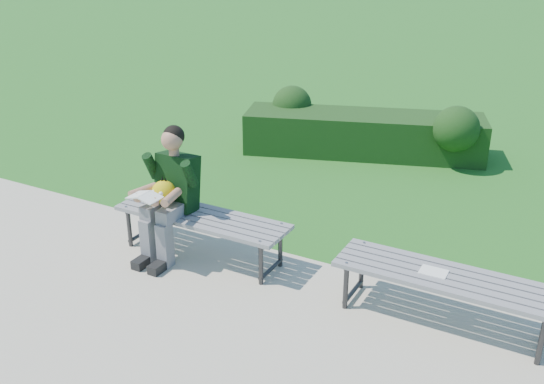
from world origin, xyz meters
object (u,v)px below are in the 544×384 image
at_px(hedge, 365,130).
at_px(bench_right, 445,281).
at_px(paper_sheet, 434,272).
at_px(bench_left, 202,220).
at_px(seated_boy, 169,190).

relative_size(hedge, bench_right, 1.98).
height_order(bench_right, paper_sheet, bench_right).
height_order(bench_left, seated_boy, seated_boy).
xyz_separation_m(seated_boy, paper_sheet, (2.59, 0.10, -0.24)).
xyz_separation_m(hedge, seated_boy, (-0.58, -3.88, 0.36)).
height_order(hedge, bench_right, hedge).
xyz_separation_m(bench_right, seated_boy, (-2.69, -0.10, 0.30)).
bearing_deg(hedge, seated_boy, -98.56).
height_order(hedge, seated_boy, seated_boy).
bearing_deg(hedge, bench_left, -94.29).
distance_m(hedge, seated_boy, 3.94).
distance_m(hedge, paper_sheet, 4.28).
distance_m(bench_right, seated_boy, 2.71).
xyz_separation_m(bench_right, paper_sheet, (-0.10, -0.00, 0.06)).
relative_size(bench_right, seated_boy, 1.37).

